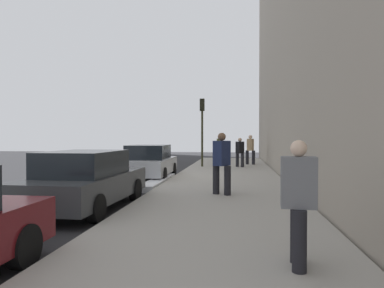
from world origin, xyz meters
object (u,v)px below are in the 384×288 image
pedestrian_grey_coat (298,200)px  traffic_light_pole (202,120)px  pedestrian_navy_coat (222,162)px  rolling_suitcase (219,157)px  pedestrian_tan_coat (250,149)px  parked_car_charcoal (86,180)px  pedestrian_olive_coat (220,147)px  pedestrian_black_coat (240,151)px  parked_car_silver (149,162)px

pedestrian_grey_coat → traffic_light_pole: traffic_light_pole is taller
pedestrian_navy_coat → rolling_suitcase: size_ratio=2.18×
traffic_light_pole → pedestrian_grey_coat: bearing=-170.3°
pedestrian_tan_coat → pedestrian_grey_coat: (-18.11, 0.05, -0.08)m
rolling_suitcase → parked_car_charcoal: bearing=171.6°
pedestrian_olive_coat → rolling_suitcase: pedestrian_olive_coat is taller
pedestrian_black_coat → pedestrian_navy_coat: pedestrian_navy_coat is taller
parked_car_silver → pedestrian_navy_coat: bearing=-145.1°
pedestrian_black_coat → pedestrian_grey_coat: (-16.11, -0.61, 0.01)m
parked_car_charcoal → pedestrian_navy_coat: 3.92m
parked_car_silver → traffic_light_pole: bearing=-18.7°
parked_car_charcoal → pedestrian_tan_coat: size_ratio=2.53×
pedestrian_olive_coat → rolling_suitcase: (-0.53, 0.03, -0.72)m
rolling_suitcase → pedestrian_grey_coat: bearing=-174.6°
parked_car_charcoal → pedestrian_tan_coat: bearing=-18.4°
parked_car_silver → pedestrian_tan_coat: pedestrian_tan_coat is taller
pedestrian_black_coat → pedestrian_navy_coat: size_ratio=0.90×
parked_car_charcoal → pedestrian_grey_coat: size_ratio=2.74×
pedestrian_tan_coat → traffic_light_pole: traffic_light_pole is taller
pedestrian_grey_coat → traffic_light_pole: size_ratio=0.43×
pedestrian_grey_coat → parked_car_silver: bearing=23.1°
parked_car_charcoal → pedestrian_navy_coat: bearing=-60.1°
rolling_suitcase → pedestrian_tan_coat: bearing=-149.0°
pedestrian_grey_coat → parked_car_charcoal: bearing=49.0°
parked_car_silver → pedestrian_grey_coat: (-10.78, -4.60, 0.29)m
parked_car_charcoal → pedestrian_olive_coat: size_ratio=2.54×
pedestrian_grey_coat → pedestrian_tan_coat: bearing=-0.2°
traffic_light_pole → rolling_suitcase: bearing=-7.6°
parked_car_charcoal → traffic_light_pole: traffic_light_pole is taller
pedestrian_olive_coat → pedestrian_navy_coat: (-16.15, -0.78, 0.01)m
pedestrian_black_coat → pedestrian_tan_coat: (2.00, -0.66, 0.09)m
traffic_light_pole → pedestrian_olive_coat: bearing=-7.2°
parked_car_charcoal → parked_car_silver: bearing=-0.2°
pedestrian_black_coat → pedestrian_grey_coat: pedestrian_grey_coat is taller
parked_car_silver → pedestrian_navy_coat: pedestrian_navy_coat is taller
parked_car_charcoal → pedestrian_olive_coat: (18.09, -2.60, 0.36)m
traffic_light_pole → pedestrian_navy_coat: bearing=-171.4°
pedestrian_black_coat → parked_car_charcoal: bearing=161.6°
pedestrian_navy_coat → traffic_light_pole: (10.19, 1.53, 1.69)m
pedestrian_grey_coat → pedestrian_navy_coat: bearing=11.8°
parked_car_charcoal → pedestrian_black_coat: pedestrian_black_coat is taller
pedestrian_navy_coat → rolling_suitcase: bearing=2.9°
pedestrian_olive_coat → pedestrian_grey_coat: bearing=-174.8°
pedestrian_olive_coat → pedestrian_navy_coat: 16.17m
pedestrian_black_coat → traffic_light_pole: 2.81m
pedestrian_tan_coat → rolling_suitcase: (3.49, 2.10, -0.73)m
parked_car_silver → pedestrian_olive_coat: (11.34, -2.58, 0.36)m
pedestrian_olive_coat → pedestrian_tan_coat: 4.52m
rolling_suitcase → traffic_light_pole: bearing=172.4°
pedestrian_tan_coat → rolling_suitcase: pedestrian_tan_coat is taller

